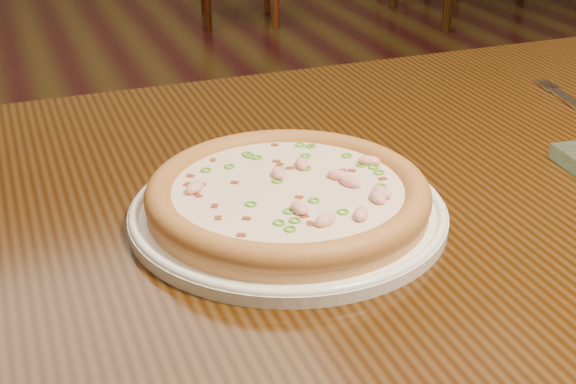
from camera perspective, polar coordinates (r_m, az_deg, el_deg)
name	(u,v)px	position (r m, az deg, el deg)	size (l,w,h in m)	color
hero_table	(369,256)	(0.95, 5.76, -4.57)	(1.20, 0.80, 0.75)	black
plate	(288,211)	(0.81, 0.00, -1.35)	(0.32, 0.32, 0.02)	white
pizza	(288,195)	(0.80, 0.03, -0.19)	(0.29, 0.29, 0.03)	#CD844D
fork	(570,101)	(1.19, 19.44, 6.10)	(0.05, 0.18, 0.00)	silver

